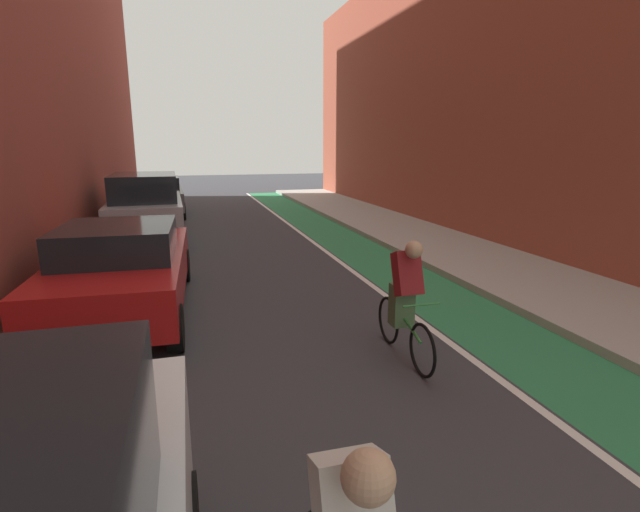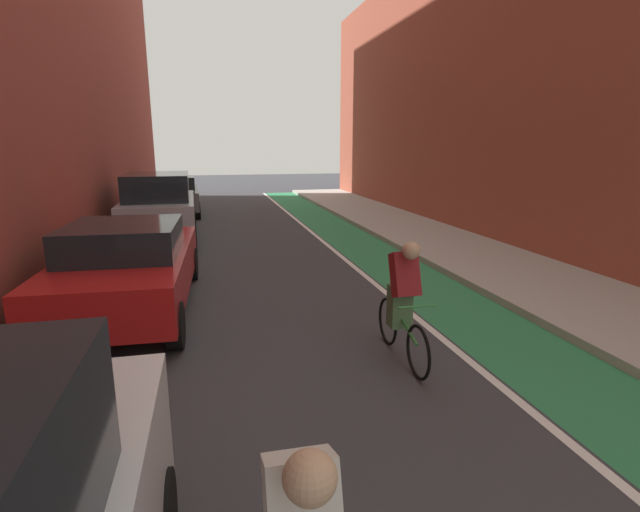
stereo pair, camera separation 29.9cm
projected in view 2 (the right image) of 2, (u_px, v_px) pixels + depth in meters
ground_plane at (276, 284)px, 9.62m from camera, size 73.24×73.24×0.00m
bike_lane_paint at (376, 255)px, 12.16m from camera, size 1.60×33.29×0.00m
lane_divider_stripe at (342, 257)px, 11.95m from camera, size 0.12×33.29×0.00m
sidewalk_right at (456, 248)px, 12.65m from camera, size 2.90×33.29×0.14m
building_facade_right at (513, 76)px, 14.07m from camera, size 2.40×29.29×9.45m
parked_sedan_red at (129, 266)px, 7.89m from camera, size 2.13×4.71×1.53m
parked_suv_silver at (160, 208)px, 13.45m from camera, size 2.03×4.48×1.98m
parked_sedan_gray at (173, 195)px, 18.99m from camera, size 2.12×4.29×1.53m
cyclist_mid at (403, 300)px, 6.07m from camera, size 0.48×1.72×1.61m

